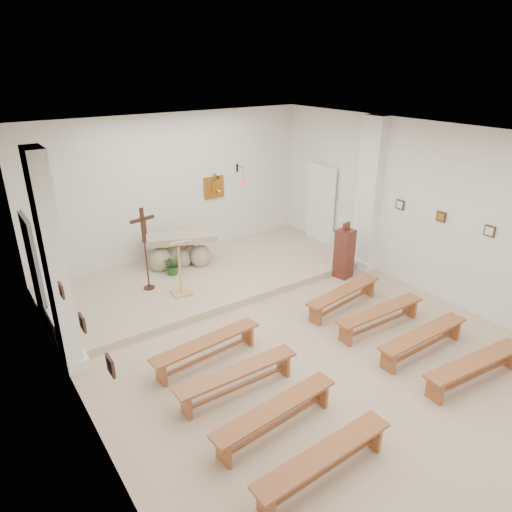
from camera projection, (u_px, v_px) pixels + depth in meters
ground at (310, 353)px, 7.70m from camera, size 7.00×10.00×0.00m
wall_left at (85, 329)px, 5.18m from camera, size 0.02×10.00×3.50m
wall_right at (451, 218)px, 8.84m from camera, size 0.02×10.00×3.50m
wall_back at (175, 189)px, 10.78m from camera, size 7.00×0.02×3.50m
ceiling at (322, 144)px, 6.32m from camera, size 7.00×10.00×0.02m
sanctuary_platform at (208, 276)px, 10.31m from camera, size 6.98×3.00×0.15m
pilaster_left at (55, 266)px, 6.75m from camera, size 0.26×0.55×3.50m
pilaster_right at (369, 196)px, 10.29m from camera, size 0.26×0.55×3.50m
gold_wall_relief at (214, 187)px, 11.34m from camera, size 0.55×0.04×0.55m
sanctuary_lamp at (243, 179)px, 11.46m from camera, size 0.11×0.36×0.44m
station_frame_left_front at (110, 366)px, 4.60m from camera, size 0.03×0.20×0.20m
station_frame_left_mid at (82, 323)px, 5.35m from camera, size 0.03×0.20×0.20m
station_frame_left_rear at (61, 290)px, 6.11m from camera, size 0.03×0.20×0.20m
station_frame_right_front at (490, 231)px, 8.24m from camera, size 0.03×0.20×0.20m
station_frame_right_mid at (441, 217)px, 8.99m from camera, size 0.03×0.20×0.20m
station_frame_right_rear at (400, 205)px, 9.75m from camera, size 0.03×0.20×0.20m
radiator_left at (56, 331)px, 7.83m from camera, size 0.10×0.85×0.52m
radiator_right at (343, 246)px, 11.43m from camera, size 0.10×0.85×0.52m
altar at (180, 252)px, 10.55m from camera, size 1.75×1.18×0.84m
lectern at (180, 267)px, 9.11m from camera, size 0.47×0.41×1.22m
crucifix_stand at (145, 243)px, 9.18m from camera, size 0.53×0.23×1.76m
potted_plant at (173, 265)px, 10.14m from camera, size 0.47×0.42×0.46m
donation_pedestal at (344, 253)px, 10.24m from camera, size 0.41×0.41×1.30m
bench_left_front at (207, 346)px, 7.37m from camera, size 1.96×0.46×0.41m
bench_right_front at (344, 295)px, 8.99m from camera, size 1.97×0.57×0.41m
bench_left_second at (238, 376)px, 6.67m from camera, size 1.95×0.35×0.41m
bench_right_second at (380, 314)px, 8.29m from camera, size 1.95×0.36×0.41m
bench_left_third at (276, 412)px, 5.98m from camera, size 1.96×0.45×0.41m
bench_right_third at (423, 338)px, 7.59m from camera, size 1.94×0.32×0.41m
bench_left_fourth at (324, 459)px, 5.28m from camera, size 1.95×0.34×0.41m
bench_right_fourth at (475, 366)px, 6.89m from camera, size 1.96×0.50×0.41m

